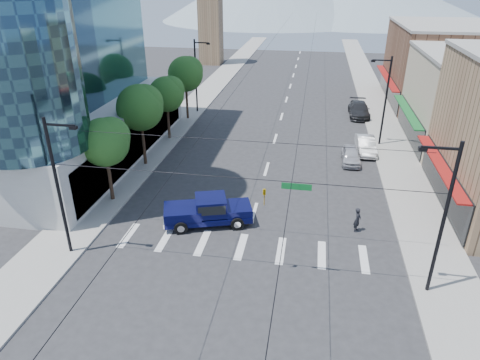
{
  "coord_description": "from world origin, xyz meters",
  "views": [
    {
      "loc": [
        3.72,
        -21.36,
        16.14
      ],
      "look_at": [
        -0.93,
        5.24,
        3.0
      ],
      "focal_mm": 32.0,
      "sensor_mm": 36.0,
      "label": 1
    }
  ],
  "objects": [
    {
      "name": "ground",
      "position": [
        0.0,
        0.0,
        0.0
      ],
      "size": [
        160.0,
        160.0,
        0.0
      ],
      "primitive_type": "plane",
      "color": "#28282B",
      "rests_on": "ground"
    },
    {
      "name": "sidewalk_left",
      "position": [
        -12.0,
        40.0,
        0.07
      ],
      "size": [
        4.0,
        120.0,
        0.15
      ],
      "primitive_type": "cube",
      "color": "gray",
      "rests_on": "ground"
    },
    {
      "name": "sidewalk_right",
      "position": [
        12.0,
        40.0,
        0.07
      ],
      "size": [
        4.0,
        120.0,
        0.15
      ],
      "primitive_type": "cube",
      "color": "gray",
      "rests_on": "ground"
    },
    {
      "name": "shop_mid",
      "position": [
        20.0,
        24.0,
        4.5
      ],
      "size": [
        12.0,
        14.0,
        9.0
      ],
      "primitive_type": "cube",
      "color": "tan",
      "rests_on": "ground"
    },
    {
      "name": "shop_far",
      "position": [
        20.0,
        40.0,
        5.0
      ],
      "size": [
        12.0,
        18.0,
        10.0
      ],
      "primitive_type": "cube",
      "color": "brown",
      "rests_on": "ground"
    },
    {
      "name": "clock_tower",
      "position": [
        -16.5,
        62.0,
        10.64
      ],
      "size": [
        4.8,
        4.8,
        20.4
      ],
      "color": "#8C6B4C",
      "rests_on": "ground"
    },
    {
      "name": "tree_near",
      "position": [
        -11.07,
        6.1,
        4.99
      ],
      "size": [
        3.65,
        3.64,
        6.71
      ],
      "color": "black",
      "rests_on": "ground"
    },
    {
      "name": "tree_midnear",
      "position": [
        -11.07,
        13.1,
        5.59
      ],
      "size": [
        4.09,
        4.09,
        7.52
      ],
      "color": "black",
      "rests_on": "ground"
    },
    {
      "name": "tree_midfar",
      "position": [
        -11.07,
        20.1,
        4.99
      ],
      "size": [
        3.65,
        3.64,
        6.71
      ],
      "color": "black",
      "rests_on": "ground"
    },
    {
      "name": "tree_far",
      "position": [
        -11.07,
        27.1,
        5.59
      ],
      "size": [
        4.09,
        4.09,
        7.52
      ],
      "color": "black",
      "rests_on": "ground"
    },
    {
      "name": "signal_rig",
      "position": [
        0.19,
        -1.0,
        4.64
      ],
      "size": [
        21.8,
        0.2,
        9.0
      ],
      "color": "black",
      "rests_on": "ground"
    },
    {
      "name": "lamp_pole_nw",
      "position": [
        -10.67,
        30.0,
        4.94
      ],
      "size": [
        2.0,
        0.25,
        9.0
      ],
      "color": "black",
      "rests_on": "ground"
    },
    {
      "name": "lamp_pole_ne",
      "position": [
        10.67,
        22.0,
        4.94
      ],
      "size": [
        2.0,
        0.25,
        9.0
      ],
      "color": "black",
      "rests_on": "ground"
    },
    {
      "name": "pickup_truck",
      "position": [
        -3.02,
        3.91,
        1.1
      ],
      "size": [
        6.56,
        3.97,
        2.1
      ],
      "rotation": [
        0.0,
        0.0,
        0.31
      ],
      "color": "#070936",
      "rests_on": "ground"
    },
    {
      "name": "pedestrian",
      "position": [
        7.33,
        4.77,
        0.89
      ],
      "size": [
        0.63,
        0.76,
        1.78
      ],
      "primitive_type": "imported",
      "rotation": [
        0.0,
        0.0,
        1.21
      ],
      "color": "black",
      "rests_on": "ground"
    },
    {
      "name": "parked_car_near",
      "position": [
        7.6,
        16.89,
        0.72
      ],
      "size": [
        1.71,
        4.24,
        1.44
      ],
      "primitive_type": "imported",
      "rotation": [
        0.0,
        0.0,
        0.0
      ],
      "color": "silver",
      "rests_on": "ground"
    },
    {
      "name": "parked_car_mid",
      "position": [
        9.16,
        19.63,
        0.79
      ],
      "size": [
        1.9,
        4.85,
        1.57
      ],
      "primitive_type": "imported",
      "rotation": [
        0.0,
        0.0,
        0.05
      ],
      "color": "white",
      "rests_on": "ground"
    },
    {
      "name": "parked_car_far",
      "position": [
        9.4,
        31.81,
        0.85
      ],
      "size": [
        2.45,
        5.89,
        1.7
      ],
      "primitive_type": "imported",
      "rotation": [
        0.0,
        0.0,
        0.01
      ],
      "color": "#29292B",
      "rests_on": "ground"
    }
  ]
}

